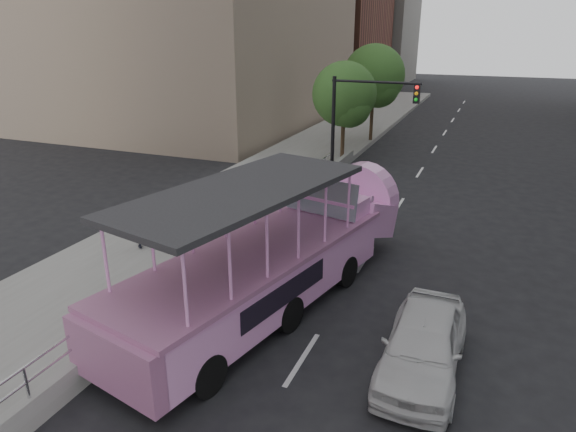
{
  "coord_description": "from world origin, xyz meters",
  "views": [
    {
      "loc": [
        4.55,
        -11.57,
        7.37
      ],
      "look_at": [
        -1.13,
        2.32,
        1.84
      ],
      "focal_mm": 32.0,
      "sensor_mm": 36.0,
      "label": 1
    }
  ],
  "objects_px": {
    "pedestrian_near": "(182,218)",
    "street_tree_far": "(375,78)",
    "car": "(423,344)",
    "pedestrian_mid": "(148,222)",
    "traffic_signal": "(357,114)",
    "parking_sign": "(249,205)",
    "street_tree_near": "(346,97)",
    "duck_boat": "(279,254)"
  },
  "relations": [
    {
      "from": "pedestrian_near",
      "to": "traffic_signal",
      "type": "xyz_separation_m",
      "value": [
        3.4,
        10.11,
        2.32
      ]
    },
    {
      "from": "traffic_signal",
      "to": "street_tree_near",
      "type": "bearing_deg",
      "value": 114.98
    },
    {
      "from": "pedestrian_near",
      "to": "traffic_signal",
      "type": "relative_size",
      "value": 0.34
    },
    {
      "from": "car",
      "to": "parking_sign",
      "type": "height_order",
      "value": "parking_sign"
    },
    {
      "from": "traffic_signal",
      "to": "duck_boat",
      "type": "bearing_deg",
      "value": -85.02
    },
    {
      "from": "pedestrian_mid",
      "to": "traffic_signal",
      "type": "bearing_deg",
      "value": 2.81
    },
    {
      "from": "duck_boat",
      "to": "parking_sign",
      "type": "relative_size",
      "value": 4.09
    },
    {
      "from": "car",
      "to": "street_tree_far",
      "type": "xyz_separation_m",
      "value": [
        -6.76,
        23.32,
        3.59
      ]
    },
    {
      "from": "parking_sign",
      "to": "traffic_signal",
      "type": "relative_size",
      "value": 0.54
    },
    {
      "from": "car",
      "to": "pedestrian_mid",
      "type": "xyz_separation_m",
      "value": [
        -9.66,
        3.05,
        0.46
      ]
    },
    {
      "from": "pedestrian_mid",
      "to": "traffic_signal",
      "type": "distance_m",
      "value": 11.89
    },
    {
      "from": "parking_sign",
      "to": "pedestrian_near",
      "type": "bearing_deg",
      "value": -164.87
    },
    {
      "from": "parking_sign",
      "to": "duck_boat",
      "type": "bearing_deg",
      "value": -48.79
    },
    {
      "from": "duck_boat",
      "to": "street_tree_near",
      "type": "distance_m",
      "value": 15.81
    },
    {
      "from": "pedestrian_mid",
      "to": "traffic_signal",
      "type": "relative_size",
      "value": 0.34
    },
    {
      "from": "car",
      "to": "street_tree_far",
      "type": "height_order",
      "value": "street_tree_far"
    },
    {
      "from": "pedestrian_near",
      "to": "street_tree_near",
      "type": "height_order",
      "value": "street_tree_near"
    },
    {
      "from": "pedestrian_mid",
      "to": "pedestrian_near",
      "type": "bearing_deg",
      "value": -26.6
    },
    {
      "from": "pedestrian_near",
      "to": "pedestrian_mid",
      "type": "distance_m",
      "value": 1.15
    },
    {
      "from": "pedestrian_mid",
      "to": "street_tree_near",
      "type": "xyz_separation_m",
      "value": [
        2.7,
        14.27,
        2.64
      ]
    },
    {
      "from": "duck_boat",
      "to": "pedestrian_mid",
      "type": "relative_size",
      "value": 6.5
    },
    {
      "from": "duck_boat",
      "to": "pedestrian_near",
      "type": "xyz_separation_m",
      "value": [
        -4.44,
        1.85,
        -0.2
      ]
    },
    {
      "from": "car",
      "to": "pedestrian_near",
      "type": "height_order",
      "value": "pedestrian_near"
    },
    {
      "from": "pedestrian_mid",
      "to": "parking_sign",
      "type": "relative_size",
      "value": 0.63
    },
    {
      "from": "pedestrian_near",
      "to": "street_tree_far",
      "type": "relative_size",
      "value": 0.27
    },
    {
      "from": "duck_boat",
      "to": "car",
      "type": "bearing_deg",
      "value": -24.07
    },
    {
      "from": "duck_boat",
      "to": "car",
      "type": "relative_size",
      "value": 2.71
    },
    {
      "from": "duck_boat",
      "to": "parking_sign",
      "type": "bearing_deg",
      "value": 131.21
    },
    {
      "from": "street_tree_far",
      "to": "traffic_signal",
      "type": "bearing_deg",
      "value": -81.57
    },
    {
      "from": "duck_boat",
      "to": "street_tree_far",
      "type": "distance_m",
      "value": 21.73
    },
    {
      "from": "traffic_signal",
      "to": "street_tree_far",
      "type": "height_order",
      "value": "street_tree_far"
    },
    {
      "from": "car",
      "to": "traffic_signal",
      "type": "relative_size",
      "value": 0.81
    },
    {
      "from": "pedestrian_mid",
      "to": "street_tree_near",
      "type": "height_order",
      "value": "street_tree_near"
    },
    {
      "from": "pedestrian_near",
      "to": "parking_sign",
      "type": "relative_size",
      "value": 0.62
    },
    {
      "from": "car",
      "to": "pedestrian_near",
      "type": "bearing_deg",
      "value": 156.91
    },
    {
      "from": "street_tree_far",
      "to": "duck_boat",
      "type": "bearing_deg",
      "value": -83.49
    },
    {
      "from": "street_tree_near",
      "to": "street_tree_far",
      "type": "bearing_deg",
      "value": 88.09
    },
    {
      "from": "parking_sign",
      "to": "street_tree_near",
      "type": "distance_m",
      "value": 13.1
    },
    {
      "from": "pedestrian_mid",
      "to": "street_tree_far",
      "type": "bearing_deg",
      "value": 16.29
    },
    {
      "from": "traffic_signal",
      "to": "street_tree_far",
      "type": "bearing_deg",
      "value": 98.43
    },
    {
      "from": "parking_sign",
      "to": "car",
      "type": "bearing_deg",
      "value": -34.15
    },
    {
      "from": "car",
      "to": "traffic_signal",
      "type": "xyz_separation_m",
      "value": [
        -5.36,
        13.89,
        2.78
      ]
    }
  ]
}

